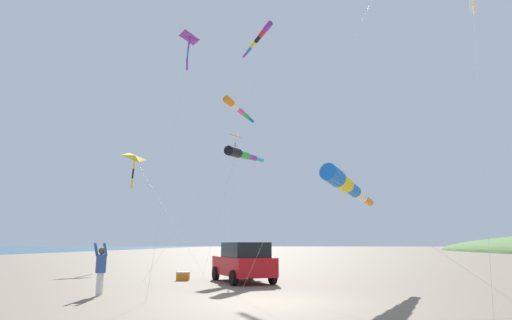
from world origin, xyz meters
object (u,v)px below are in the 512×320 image
at_px(cooler_box, 183,276).
at_px(kite_delta_red_high_left, 235,136).
at_px(kite_windsock_teal_far_right, 242,154).
at_px(person_adult_flyer, 101,267).
at_px(kite_windsock_checkered_midright, 345,184).
at_px(kite_windsock_green_low_center, 260,37).
at_px(kite_delta_orange_high_right, 135,158).
at_px(kite_windsock_striped_overhead, 236,107).
at_px(parked_car, 243,262).
at_px(kite_delta_purple_drifting, 190,38).

relative_size(cooler_box, kite_delta_red_high_left, 0.07).
bearing_deg(kite_windsock_teal_far_right, person_adult_flyer, 67.05).
relative_size(kite_windsock_checkered_midright, kite_windsock_green_low_center, 0.47).
bearing_deg(kite_delta_orange_high_right, cooler_box, 119.65).
bearing_deg(person_adult_flyer, kite_windsock_striped_overhead, -99.17).
bearing_deg(kite_windsock_checkered_midright, parked_car, -39.61).
distance_m(kite_delta_red_high_left, kite_delta_purple_drifting, 6.69).
xyz_separation_m(kite_windsock_striped_overhead, kite_windsock_green_low_center, (-2.18, 4.66, 4.16)).
bearing_deg(kite_delta_red_high_left, person_adult_flyer, 71.17).
height_order(cooler_box, kite_windsock_teal_far_right, kite_windsock_teal_far_right).
bearing_deg(kite_windsock_checkered_midright, kite_windsock_green_low_center, -74.10).
xyz_separation_m(kite_delta_purple_drifting, kite_windsock_green_low_center, (-4.04, -6.99, 3.71)).
height_order(parked_car, kite_windsock_green_low_center, kite_windsock_green_low_center).
xyz_separation_m(kite_delta_orange_high_right, kite_windsock_striped_overhead, (-8.09, -1.57, 4.77)).
height_order(kite_delta_orange_high_right, kite_windsock_green_low_center, kite_windsock_green_low_center).
relative_size(parked_car, kite_windsock_teal_far_right, 0.52).
distance_m(cooler_box, kite_windsock_green_low_center, 19.70).
bearing_deg(kite_windsock_green_low_center, kite_delta_red_high_left, 67.50).
height_order(kite_windsock_checkered_midright, kite_delta_red_high_left, kite_delta_red_high_left).
relative_size(kite_delta_orange_high_right, kite_windsock_checkered_midright, 1.30).
distance_m(kite_windsock_striped_overhead, kite_windsock_teal_far_right, 11.26).
relative_size(kite_windsock_teal_far_right, kite_delta_red_high_left, 1.02).
bearing_deg(person_adult_flyer, kite_windsock_checkered_midright, -169.08).
bearing_deg(cooler_box, parked_car, 161.78).
xyz_separation_m(parked_car, person_adult_flyer, (4.74, 5.32, 0.04)).
xyz_separation_m(cooler_box, kite_windsock_green_low_center, (-3.67, -8.51, 17.39)).
distance_m(kite_windsock_teal_far_right, kite_delta_red_high_left, 1.78).
relative_size(person_adult_flyer, kite_delta_red_high_left, 0.21).
bearing_deg(kite_windsock_striped_overhead, kite_delta_purple_drifting, 80.94).
height_order(kite_windsock_striped_overhead, kite_windsock_green_low_center, kite_windsock_green_low_center).
xyz_separation_m(kite_delta_orange_high_right, kite_windsock_checkered_midright, (-14.00, 16.19, -4.53)).
height_order(kite_windsock_teal_far_right, kite_delta_purple_drifting, kite_delta_purple_drifting).
xyz_separation_m(parked_car, kite_windsock_teal_far_right, (0.43, -4.87, 6.27)).
distance_m(cooler_box, kite_windsock_striped_overhead, 18.72).
bearing_deg(parked_car, kite_windsock_checkered_midright, 140.39).
xyz_separation_m(kite_windsock_checkered_midright, kite_delta_purple_drifting, (7.77, -6.11, 9.74)).
bearing_deg(cooler_box, kite_windsock_green_low_center, -113.34).
height_order(person_adult_flyer, kite_delta_orange_high_right, kite_delta_orange_high_right).
bearing_deg(kite_windsock_checkered_midright, person_adult_flyer, 10.92).
relative_size(person_adult_flyer, kite_windsock_checkered_midright, 0.21).
relative_size(kite_windsock_striped_overhead, kite_windsock_teal_far_right, 1.61).
bearing_deg(person_adult_flyer, kite_delta_orange_high_right, -74.59).
bearing_deg(kite_delta_orange_high_right, kite_delta_purple_drifting, 121.72).
bearing_deg(kite_delta_purple_drifting, kite_windsock_checkered_midright, 141.84).
bearing_deg(parked_car, cooler_box, -18.22).
height_order(kite_windsock_striped_overhead, kite_delta_red_high_left, kite_windsock_striped_overhead).
xyz_separation_m(cooler_box, kite_delta_red_high_left, (-2.14, -4.82, 8.42)).
distance_m(parked_car, cooler_box, 3.33).
height_order(cooler_box, kite_delta_orange_high_right, kite_delta_orange_high_right).
xyz_separation_m(kite_windsock_teal_far_right, kite_windsock_green_low_center, (-1.01, -4.65, 10.37)).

